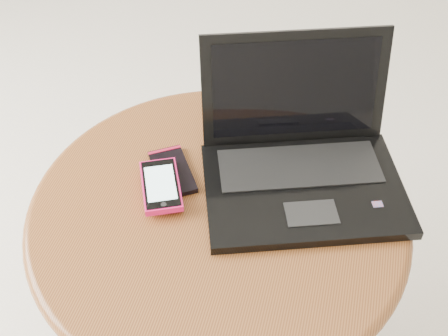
# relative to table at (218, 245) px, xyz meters

# --- Properties ---
(table) EXTENTS (0.65, 0.65, 0.51)m
(table) POSITION_rel_table_xyz_m (0.00, 0.00, 0.00)
(table) COLOR brown
(table) RESTS_ON ground
(laptop) EXTENTS (0.41, 0.38, 0.22)m
(laptop) POSITION_rel_table_xyz_m (0.12, 0.10, 0.15)
(laptop) COLOR black
(laptop) RESTS_ON table
(phone_black) EXTENTS (0.12, 0.13, 0.01)m
(phone_black) POSITION_rel_table_xyz_m (-0.10, 0.05, 0.12)
(phone_black) COLOR black
(phone_black) RESTS_ON table
(phone_pink) EXTENTS (0.11, 0.13, 0.01)m
(phone_pink) POSITION_rel_table_xyz_m (-0.10, 0.00, 0.13)
(phone_pink) COLOR #F31664
(phone_pink) RESTS_ON phone_black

